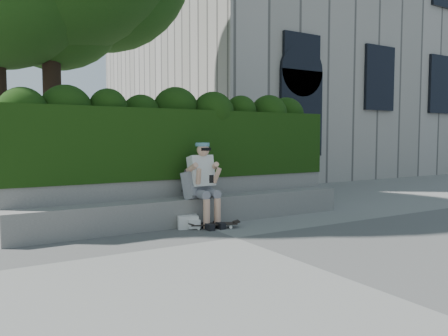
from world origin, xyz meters
TOP-DOWN VIEW (x-y plane):
  - ground at (0.00, 0.00)m, footprint 80.00×80.00m
  - bench_ledge at (0.00, 1.25)m, footprint 6.00×0.45m
  - planter_wall at (0.00, 1.73)m, footprint 6.00×0.50m
  - hedge at (0.00, 1.95)m, footprint 6.00×1.00m
  - building at (9.00, 11.00)m, footprint 12.00×12.00m
  - person at (0.03, 1.07)m, footprint 0.40×0.76m
  - skateboard at (0.06, 0.75)m, footprint 0.77×0.44m
  - backpack_plaid at (-0.13, 1.15)m, footprint 0.35×0.27m
  - backpack_ground at (-0.31, 0.96)m, footprint 0.38×0.31m

SIDE VIEW (x-z plane):
  - ground at x=0.00m, z-range 0.00..0.00m
  - skateboard at x=0.06m, z-range 0.03..0.10m
  - backpack_ground at x=-0.31m, z-range 0.00..0.21m
  - bench_ledge at x=0.00m, z-range 0.00..0.45m
  - planter_wall at x=0.00m, z-range 0.00..0.75m
  - backpack_plaid at x=-0.13m, z-range 0.45..0.90m
  - person at x=0.03m, z-range 0.06..1.44m
  - hedge at x=0.00m, z-range 0.75..1.95m
  - building at x=9.00m, z-range 0.00..15.00m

